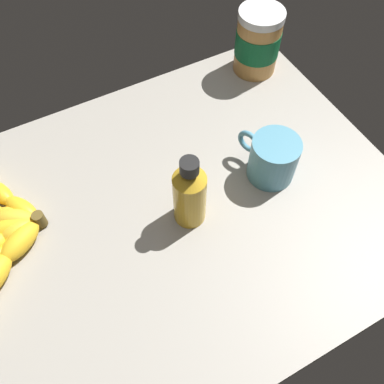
{
  "coord_description": "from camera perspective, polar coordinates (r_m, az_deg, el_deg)",
  "views": [
    {
      "loc": [
        13.82,
        34.09,
        62.45
      ],
      "look_at": [
        -3.62,
        1.57,
        5.41
      ],
      "focal_mm": 38.2,
      "sensor_mm": 36.0,
      "label": 1
    }
  ],
  "objects": [
    {
      "name": "ground_plane",
      "position": [
        0.74,
        -3.04,
        -3.38
      ],
      "size": [
        84.01,
        64.61,
        4.29
      ],
      "primitive_type": "cube",
      "color": "gray"
    },
    {
      "name": "coffee_mug",
      "position": [
        0.75,
        11.17,
        4.62
      ],
      "size": [
        8.69,
        11.97,
        8.62
      ],
      "color": "teal",
      "rests_on": "ground_plane"
    },
    {
      "name": "honey_bottle",
      "position": [
        0.66,
        -0.34,
        -0.24
      ],
      "size": [
        5.52,
        5.52,
        15.35
      ],
      "color": "gold",
      "rests_on": "ground_plane"
    },
    {
      "name": "peanut_butter_jar",
      "position": [
        0.93,
        9.15,
        20.01
      ],
      "size": [
        9.54,
        9.54,
        14.08
      ],
      "color": "#BF8442",
      "rests_on": "ground_plane"
    }
  ]
}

